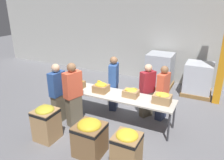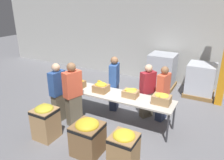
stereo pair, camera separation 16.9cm
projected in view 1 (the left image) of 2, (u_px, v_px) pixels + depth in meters
name	position (u px, v px, depth m)	size (l,w,h in m)	color
ground_plane	(115.00, 120.00, 6.04)	(30.00, 30.00, 0.00)	slate
wall_back	(156.00, 30.00, 8.38)	(16.00, 0.08, 4.00)	#B7B7B2
sorting_table	(116.00, 96.00, 5.78)	(3.12, 0.73, 0.78)	beige
banana_box_0	(77.00, 83.00, 6.16)	(0.44, 0.28, 0.27)	olive
banana_box_1	(101.00, 87.00, 5.86)	(0.39, 0.33, 0.28)	#A37A4C
banana_box_2	(131.00, 93.00, 5.59)	(0.38, 0.29, 0.24)	tan
banana_box_3	(162.00, 98.00, 5.25)	(0.43, 0.33, 0.27)	tan
volunteer_0	(162.00, 93.00, 5.87)	(0.28, 0.44, 1.53)	#2D3856
volunteer_1	(73.00, 95.00, 5.55)	(0.35, 0.50, 1.70)	#6B604C
volunteer_2	(114.00, 84.00, 6.40)	(0.32, 0.48, 1.63)	#2D3856
volunteer_3	(58.00, 94.00, 5.74)	(0.26, 0.45, 1.62)	#6B604C
volunteer_4	(147.00, 91.00, 6.02)	(0.39, 0.46, 1.53)	#6B604C
donation_bin_0	(46.00, 122.00, 5.09)	(0.51, 0.51, 0.86)	tan
donation_bin_1	(90.00, 136.00, 4.61)	(0.60, 0.60, 0.81)	olive
donation_bin_2	(127.00, 148.00, 4.26)	(0.51, 0.51, 0.80)	#A37A4C
pallet_stack_0	(198.00, 79.00, 7.49)	(0.96, 0.96, 1.12)	olive
pallet_stack_1	(160.00, 71.00, 8.17)	(1.00, 1.00, 1.27)	olive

